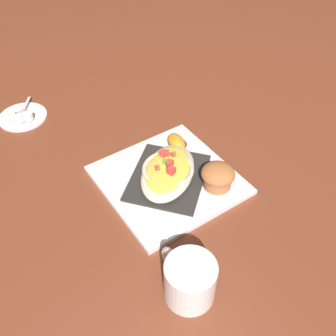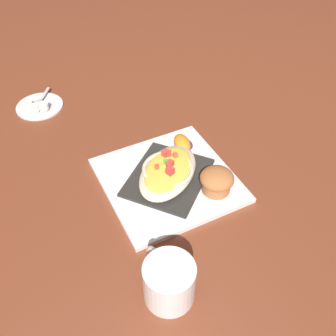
{
  "view_description": "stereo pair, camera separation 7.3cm",
  "coord_description": "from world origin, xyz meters",
  "px_view_note": "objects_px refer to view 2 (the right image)",
  "views": [
    {
      "loc": [
        0.34,
        0.46,
        0.6
      ],
      "look_at": [
        0.0,
        0.0,
        0.04
      ],
      "focal_mm": 42.0,
      "sensor_mm": 36.0,
      "label": 1
    },
    {
      "loc": [
        0.28,
        0.5,
        0.6
      ],
      "look_at": [
        0.0,
        0.0,
        0.04
      ],
      "focal_mm": 42.0,
      "sensor_mm": 36.0,
      "label": 2
    }
  ],
  "objects_px": {
    "creamer_cup_2": "(44,106)",
    "creamer_cup_0": "(28,105)",
    "gratin_dish": "(168,171)",
    "creamer_saucer": "(40,106)",
    "square_plate": "(168,180)",
    "spoon": "(40,101)",
    "orange_garnish": "(182,143)",
    "coffee_mug": "(169,283)",
    "muffin": "(217,181)",
    "creamer_cup_1": "(34,108)"
  },
  "relations": [
    {
      "from": "coffee_mug",
      "to": "muffin",
      "type": "bearing_deg",
      "value": -142.34
    },
    {
      "from": "creamer_cup_0",
      "to": "creamer_cup_2",
      "type": "relative_size",
      "value": 1.0
    },
    {
      "from": "creamer_cup_0",
      "to": "spoon",
      "type": "bearing_deg",
      "value": -169.32
    },
    {
      "from": "muffin",
      "to": "creamer_cup_0",
      "type": "relative_size",
      "value": 2.85
    },
    {
      "from": "creamer_saucer",
      "to": "creamer_cup_2",
      "type": "distance_m",
      "value": 0.03
    },
    {
      "from": "orange_garnish",
      "to": "gratin_dish",
      "type": "bearing_deg",
      "value": 42.72
    },
    {
      "from": "orange_garnish",
      "to": "coffee_mug",
      "type": "distance_m",
      "value": 0.35
    },
    {
      "from": "creamer_saucer",
      "to": "spoon",
      "type": "xyz_separation_m",
      "value": [
        -0.0,
        -0.01,
        0.01
      ]
    },
    {
      "from": "creamer_saucer",
      "to": "spoon",
      "type": "distance_m",
      "value": 0.01
    },
    {
      "from": "square_plate",
      "to": "creamer_cup_0",
      "type": "distance_m",
      "value": 0.44
    },
    {
      "from": "coffee_mug",
      "to": "square_plate",
      "type": "bearing_deg",
      "value": -118.79
    },
    {
      "from": "gratin_dish",
      "to": "creamer_cup_0",
      "type": "height_order",
      "value": "gratin_dish"
    },
    {
      "from": "square_plate",
      "to": "creamer_cup_2",
      "type": "relative_size",
      "value": 10.9
    },
    {
      "from": "muffin",
      "to": "creamer_cup_2",
      "type": "xyz_separation_m",
      "value": [
        0.22,
        -0.44,
        -0.02
      ]
    },
    {
      "from": "spoon",
      "to": "creamer_cup_2",
      "type": "xyz_separation_m",
      "value": [
        -0.0,
        0.03,
        0.0
      ]
    },
    {
      "from": "square_plate",
      "to": "creamer_cup_0",
      "type": "relative_size",
      "value": 10.9
    },
    {
      "from": "gratin_dish",
      "to": "muffin",
      "type": "height_order",
      "value": "same"
    },
    {
      "from": "orange_garnish",
      "to": "coffee_mug",
      "type": "bearing_deg",
      "value": 55.89
    },
    {
      "from": "orange_garnish",
      "to": "coffee_mug",
      "type": "height_order",
      "value": "coffee_mug"
    },
    {
      "from": "coffee_mug",
      "to": "spoon",
      "type": "bearing_deg",
      "value": -86.8
    },
    {
      "from": "muffin",
      "to": "creamer_cup_1",
      "type": "distance_m",
      "value": 0.51
    },
    {
      "from": "gratin_dish",
      "to": "creamer_saucer",
      "type": "height_order",
      "value": "gratin_dish"
    },
    {
      "from": "gratin_dish",
      "to": "creamer_cup_2",
      "type": "xyz_separation_m",
      "value": [
        0.15,
        -0.37,
        -0.02
      ]
    },
    {
      "from": "creamer_saucer",
      "to": "creamer_cup_2",
      "type": "bearing_deg",
      "value": 104.29
    },
    {
      "from": "square_plate",
      "to": "spoon",
      "type": "height_order",
      "value": "spoon"
    },
    {
      "from": "muffin",
      "to": "creamer_cup_0",
      "type": "bearing_deg",
      "value": -61.25
    },
    {
      "from": "orange_garnish",
      "to": "creamer_cup_1",
      "type": "distance_m",
      "value": 0.4
    },
    {
      "from": "orange_garnish",
      "to": "creamer_cup_2",
      "type": "distance_m",
      "value": 0.38
    },
    {
      "from": "square_plate",
      "to": "creamer_saucer",
      "type": "height_order",
      "value": "square_plate"
    },
    {
      "from": "coffee_mug",
      "to": "spoon",
      "type": "height_order",
      "value": "coffee_mug"
    },
    {
      "from": "gratin_dish",
      "to": "muffin",
      "type": "relative_size",
      "value": 2.91
    },
    {
      "from": "gratin_dish",
      "to": "creamer_saucer",
      "type": "distance_m",
      "value": 0.43
    },
    {
      "from": "creamer_saucer",
      "to": "spoon",
      "type": "height_order",
      "value": "spoon"
    },
    {
      "from": "muffin",
      "to": "orange_garnish",
      "type": "xyz_separation_m",
      "value": [
        -0.01,
        -0.15,
        -0.01
      ]
    },
    {
      "from": "gratin_dish",
      "to": "creamer_saucer",
      "type": "xyz_separation_m",
      "value": [
        0.16,
        -0.4,
        -0.03
      ]
    },
    {
      "from": "creamer_cup_2",
      "to": "muffin",
      "type": "bearing_deg",
      "value": 116.78
    },
    {
      "from": "creamer_cup_0",
      "to": "creamer_cup_2",
      "type": "height_order",
      "value": "same"
    },
    {
      "from": "creamer_cup_0",
      "to": "muffin",
      "type": "bearing_deg",
      "value": 118.75
    },
    {
      "from": "square_plate",
      "to": "muffin",
      "type": "distance_m",
      "value": 0.11
    },
    {
      "from": "creamer_cup_1",
      "to": "coffee_mug",
      "type": "bearing_deg",
      "value": 95.29
    },
    {
      "from": "square_plate",
      "to": "coffee_mug",
      "type": "height_order",
      "value": "coffee_mug"
    },
    {
      "from": "creamer_cup_2",
      "to": "creamer_cup_0",
      "type": "bearing_deg",
      "value": -37.28
    },
    {
      "from": "square_plate",
      "to": "gratin_dish",
      "type": "height_order",
      "value": "gratin_dish"
    },
    {
      "from": "creamer_cup_1",
      "to": "creamer_saucer",
      "type": "bearing_deg",
      "value": -127.28
    },
    {
      "from": "creamer_saucer",
      "to": "creamer_cup_1",
      "type": "height_order",
      "value": "creamer_cup_1"
    },
    {
      "from": "muffin",
      "to": "creamer_cup_0",
      "type": "distance_m",
      "value": 0.54
    },
    {
      "from": "spoon",
      "to": "creamer_cup_2",
      "type": "bearing_deg",
      "value": 94.77
    },
    {
      "from": "muffin",
      "to": "gratin_dish",
      "type": "bearing_deg",
      "value": -47.19
    },
    {
      "from": "creamer_cup_1",
      "to": "creamer_cup_2",
      "type": "relative_size",
      "value": 1.0
    },
    {
      "from": "square_plate",
      "to": "creamer_cup_2",
      "type": "height_order",
      "value": "creamer_cup_2"
    }
  ]
}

